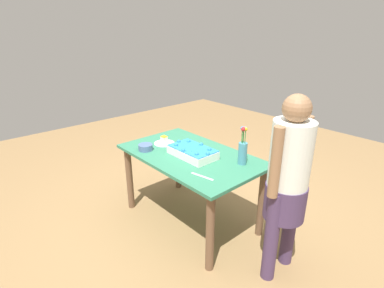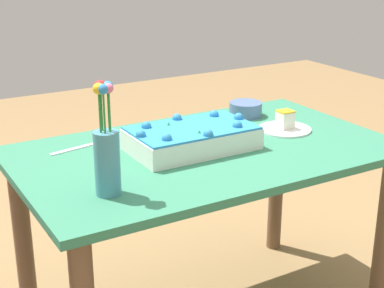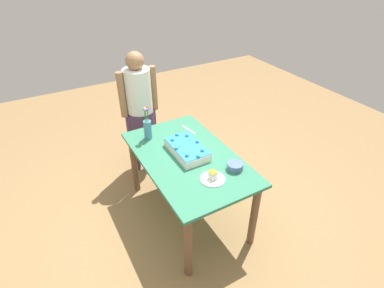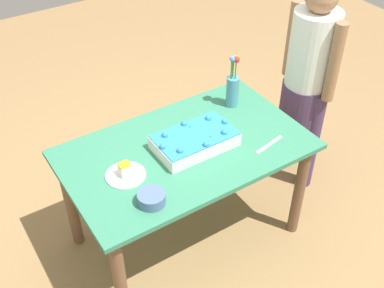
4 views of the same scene
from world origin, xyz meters
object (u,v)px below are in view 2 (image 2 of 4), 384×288
Objects in this scene: serving_plate_with_slice at (285,125)px; sheet_cake at (192,138)px; cake_knife at (77,148)px; fruit_bowl at (246,109)px; flower_vase at (107,152)px.

sheet_cake is at bearing 0.74° from serving_plate_with_slice.
cake_knife is (0.37, -0.22, -0.04)m from sheet_cake.
serving_plate_with_slice is 0.25m from fruit_bowl.
flower_vase reaches higher than serving_plate_with_slice.
flower_vase reaches higher than cake_knife.
sheet_cake is 2.09× the size of cake_knife.
flower_vase is at bearing 27.39° from sheet_cake.
sheet_cake reaches higher than serving_plate_with_slice.
cake_knife is at bearing -14.86° from serving_plate_with_slice.
sheet_cake is 0.43m from cake_knife.
sheet_cake is 1.30× the size of flower_vase.
cake_knife is (0.81, -0.21, -0.02)m from serving_plate_with_slice.
serving_plate_with_slice is 0.98× the size of cake_knife.
flower_vase reaches higher than fruit_bowl.
flower_vase is (0.42, 0.22, 0.09)m from sheet_cake.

